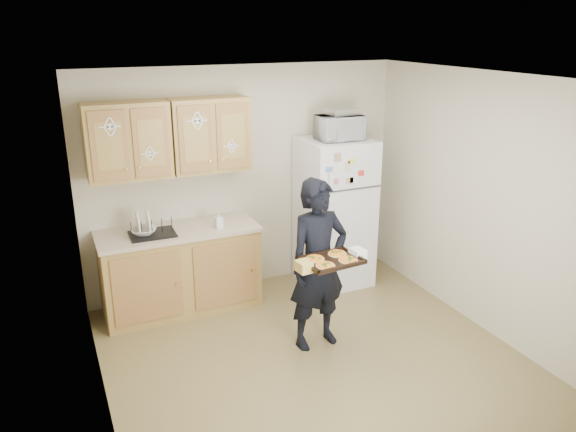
{
  "coord_description": "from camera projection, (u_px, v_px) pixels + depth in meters",
  "views": [
    {
      "loc": [
        -2.02,
        -3.91,
        2.9
      ],
      "look_at": [
        -0.07,
        0.45,
        1.26
      ],
      "focal_mm": 35.0,
      "sensor_mm": 36.0,
      "label": 1
    }
  ],
  "objects": [
    {
      "name": "floor",
      "position": [
        315.0,
        360.0,
        5.1
      ],
      "size": [
        3.6,
        3.6,
        0.0
      ],
      "primitive_type": "plane",
      "color": "brown",
      "rests_on": "ground"
    },
    {
      "name": "ceiling",
      "position": [
        320.0,
        79.0,
        4.28
      ],
      "size": [
        3.6,
        3.6,
        0.0
      ],
      "primitive_type": "plane",
      "color": "silver",
      "rests_on": "wall_back"
    },
    {
      "name": "wall_back",
      "position": [
        244.0,
        180.0,
        6.24
      ],
      "size": [
        3.6,
        0.04,
        2.5
      ],
      "primitive_type": "cube",
      "color": "#BCB398",
      "rests_on": "floor"
    },
    {
      "name": "wall_front",
      "position": [
        464.0,
        335.0,
        3.14
      ],
      "size": [
        3.6,
        0.04,
        2.5
      ],
      "primitive_type": "cube",
      "color": "#BCB398",
      "rests_on": "floor"
    },
    {
      "name": "wall_left",
      "position": [
        93.0,
        268.0,
        3.99
      ],
      "size": [
        0.04,
        3.6,
        2.5
      ],
      "primitive_type": "cube",
      "color": "#BCB398",
      "rests_on": "floor"
    },
    {
      "name": "wall_right",
      "position": [
        485.0,
        205.0,
        5.39
      ],
      "size": [
        0.04,
        3.6,
        2.5
      ],
      "primitive_type": "cube",
      "color": "#BCB398",
      "rests_on": "floor"
    },
    {
      "name": "refrigerator",
      "position": [
        334.0,
        213.0,
        6.42
      ],
      "size": [
        0.75,
        0.7,
        1.7
      ],
      "primitive_type": "cube",
      "color": "silver",
      "rests_on": "floor"
    },
    {
      "name": "base_cabinet",
      "position": [
        181.0,
        271.0,
        5.91
      ],
      "size": [
        1.6,
        0.6,
        0.86
      ],
      "primitive_type": "cube",
      "color": "olive",
      "rests_on": "floor"
    },
    {
      "name": "countertop",
      "position": [
        178.0,
        231.0,
        5.76
      ],
      "size": [
        1.64,
        0.64,
        0.04
      ],
      "primitive_type": "cube",
      "color": "#B7A48D",
      "rests_on": "base_cabinet"
    },
    {
      "name": "upper_cab_left",
      "position": [
        127.0,
        141.0,
        5.41
      ],
      "size": [
        0.8,
        0.33,
        0.75
      ],
      "primitive_type": "cube",
      "color": "olive",
      "rests_on": "wall_back"
    },
    {
      "name": "upper_cab_right",
      "position": [
        210.0,
        135.0,
        5.73
      ],
      "size": [
        0.8,
        0.33,
        0.75
      ],
      "primitive_type": "cube",
      "color": "olive",
      "rests_on": "wall_back"
    },
    {
      "name": "cereal_box",
      "position": [
        360.0,
        254.0,
        7.05
      ],
      "size": [
        0.2,
        0.07,
        0.32
      ],
      "primitive_type": "cube",
      "color": "gold",
      "rests_on": "floor"
    },
    {
      "name": "person",
      "position": [
        318.0,
        265.0,
        5.13
      ],
      "size": [
        0.63,
        0.44,
        1.62
      ],
      "primitive_type": "imported",
      "rotation": [
        0.0,
        0.0,
        0.09
      ],
      "color": "black",
      "rests_on": "floor"
    },
    {
      "name": "baking_tray",
      "position": [
        331.0,
        261.0,
        4.8
      ],
      "size": [
        0.52,
        0.41,
        0.04
      ],
      "primitive_type": "cube",
      "rotation": [
        0.0,
        0.0,
        0.09
      ],
      "color": "black",
      "rests_on": "person"
    },
    {
      "name": "pizza_front_left",
      "position": [
        325.0,
        265.0,
        4.68
      ],
      "size": [
        0.16,
        0.16,
        0.02
      ],
      "primitive_type": "cylinder",
      "color": "orange",
      "rests_on": "baking_tray"
    },
    {
      "name": "pizza_front_right",
      "position": [
        348.0,
        260.0,
        4.78
      ],
      "size": [
        0.16,
        0.16,
        0.02
      ],
      "primitive_type": "cylinder",
      "color": "orange",
      "rests_on": "baking_tray"
    },
    {
      "name": "pizza_back_left",
      "position": [
        315.0,
        258.0,
        4.81
      ],
      "size": [
        0.16,
        0.16,
        0.02
      ],
      "primitive_type": "cylinder",
      "color": "orange",
      "rests_on": "baking_tray"
    },
    {
      "name": "pizza_back_right",
      "position": [
        337.0,
        253.0,
        4.92
      ],
      "size": [
        0.16,
        0.16,
        0.02
      ],
      "primitive_type": "cylinder",
      "color": "orange",
      "rests_on": "baking_tray"
    },
    {
      "name": "microwave",
      "position": [
        339.0,
        128.0,
        6.06
      ],
      "size": [
        0.49,
        0.33,
        0.27
      ],
      "primitive_type": "imported",
      "rotation": [
        0.0,
        0.0,
        -0.02
      ],
      "color": "silver",
      "rests_on": "refrigerator"
    },
    {
      "name": "foil_pan",
      "position": [
        343.0,
        111.0,
        6.05
      ],
      "size": [
        0.34,
        0.24,
        0.07
      ],
      "primitive_type": "cube",
      "rotation": [
        0.0,
        0.0,
        0.04
      ],
      "color": "silver",
      "rests_on": "microwave"
    },
    {
      "name": "dish_rack",
      "position": [
        152.0,
        227.0,
        5.57
      ],
      "size": [
        0.45,
        0.34,
        0.18
      ],
      "primitive_type": "cube",
      "rotation": [
        0.0,
        0.0,
        -0.02
      ],
      "color": "black",
      "rests_on": "countertop"
    },
    {
      "name": "bowl",
      "position": [
        144.0,
        231.0,
        5.55
      ],
      "size": [
        0.3,
        0.3,
        0.06
      ],
      "primitive_type": "imported",
      "rotation": [
        0.0,
        0.0,
        -0.27
      ],
      "color": "silver",
      "rests_on": "dish_rack"
    },
    {
      "name": "soap_bottle",
      "position": [
        218.0,
        220.0,
        5.78
      ],
      "size": [
        0.09,
        0.09,
        0.17
      ],
      "primitive_type": "imported",
      "rotation": [
        0.0,
        0.0,
        0.19
      ],
      "color": "silver",
      "rests_on": "countertop"
    }
  ]
}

